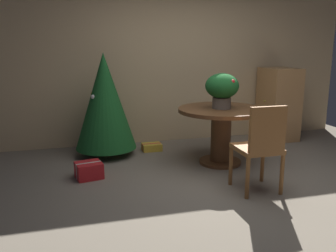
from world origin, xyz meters
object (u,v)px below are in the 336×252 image
gift_box_red (89,170)px  gift_box_gold (152,147)px  round_dining_table (221,126)px  flower_vase (222,88)px  wooden_cabinet (278,104)px  holiday_tree (105,101)px  wooden_chair_near (261,144)px

gift_box_red → gift_box_gold: gift_box_red is taller
gift_box_red → gift_box_gold: size_ratio=1.19×
round_dining_table → flower_vase: flower_vase is taller
gift_box_red → wooden_cabinet: bearing=18.3°
gift_box_gold → wooden_cabinet: wooden_cabinet is taller
holiday_tree → gift_box_gold: (0.69, 0.05, -0.74)m
holiday_tree → wooden_cabinet: 2.94m
round_dining_table → wooden_chair_near: (0.00, -1.04, 0.02)m
wooden_chair_near → gift_box_red: wooden_chair_near is taller
gift_box_red → wooden_cabinet: wooden_cabinet is taller
flower_vase → gift_box_red: (-1.75, -0.09, -0.94)m
flower_vase → holiday_tree: 1.67m
flower_vase → wooden_chair_near: bearing=-89.4°
flower_vase → gift_box_gold: (-0.75, 0.85, -0.98)m
round_dining_table → wooden_cabinet: bearing=33.4°
flower_vase → gift_box_gold: size_ratio=1.58×
round_dining_table → wooden_chair_near: size_ratio=1.19×
holiday_tree → wooden_cabinet: (2.93, 0.18, -0.19)m
wooden_chair_near → wooden_cabinet: (1.47, 2.01, 0.06)m
flower_vase → wooden_cabinet: flower_vase is taller
wooden_cabinet → gift_box_gold: bearing=-176.7°
gift_box_gold → flower_vase: bearing=-48.7°
gift_box_red → wooden_cabinet: (3.23, 1.07, 0.51)m
wooden_chair_near → gift_box_red: size_ratio=2.79×
round_dining_table → wooden_chair_near: 1.04m
round_dining_table → flower_vase: 0.51m
gift_box_gold → wooden_cabinet: 2.31m
wooden_chair_near → holiday_tree: (-1.45, 1.83, 0.25)m
holiday_tree → wooden_cabinet: size_ratio=1.23×
flower_vase → gift_box_red: size_ratio=1.33×
round_dining_table → gift_box_gold: (-0.76, 0.84, -0.47)m
wooden_chair_near → holiday_tree: 2.35m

